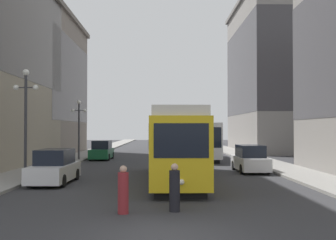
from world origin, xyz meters
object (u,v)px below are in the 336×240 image
at_px(pedestrian_crossing_far, 175,189).
at_px(streetcar, 175,143).
at_px(parked_car_left_near, 102,151).
at_px(lamp_post_left_far, 79,120).
at_px(parked_car_right_far, 250,159).
at_px(transit_bus, 200,139).
at_px(parked_car_left_mid, 55,168).
at_px(lamp_post_left_near, 26,107).
at_px(pedestrian_crossing_near, 123,191).

bearing_deg(pedestrian_crossing_far, streetcar, 168.54).
bearing_deg(parked_car_left_near, lamp_post_left_far, -142.24).
bearing_deg(parked_car_left_near, streetcar, -67.87).
xyz_separation_m(parked_car_right_far, lamp_post_left_far, (-13.63, 10.11, 2.87)).
distance_m(parked_car_left_near, lamp_post_left_far, 3.73).
height_order(streetcar, pedestrian_crossing_far, streetcar).
bearing_deg(transit_bus, parked_car_left_mid, -119.06).
relative_size(parked_car_left_near, lamp_post_left_near, 0.76).
bearing_deg(parked_car_right_far, parked_car_left_near, -45.09).
xyz_separation_m(parked_car_right_far, lamp_post_left_near, (-13.63, -4.76, 3.28)).
bearing_deg(lamp_post_left_far, streetcar, -60.77).
relative_size(parked_car_left_mid, pedestrian_crossing_near, 2.91).
xyz_separation_m(streetcar, pedestrian_crossing_far, (-0.29, -8.56, -1.31)).
xyz_separation_m(parked_car_left_mid, lamp_post_left_near, (-1.90, 1.01, 3.28)).
relative_size(lamp_post_left_near, lamp_post_left_far, 1.13).
distance_m(pedestrian_crossing_near, lamp_post_left_far, 24.92).
bearing_deg(lamp_post_left_near, pedestrian_crossing_near, -55.03).
xyz_separation_m(parked_car_left_near, parked_car_left_mid, (0.00, -17.32, 0.00)).
bearing_deg(lamp_post_left_near, transit_bus, 55.79).
relative_size(pedestrian_crossing_near, pedestrian_crossing_far, 0.98).
relative_size(parked_car_left_mid, parked_car_right_far, 1.02).
relative_size(streetcar, parked_car_left_near, 2.91).
bearing_deg(lamp_post_left_far, pedestrian_crossing_near, -75.17).
height_order(pedestrian_crossing_near, lamp_post_left_far, lamp_post_left_far).
relative_size(parked_car_left_near, lamp_post_left_far, 0.86).
height_order(transit_bus, parked_car_left_mid, transit_bus).
relative_size(transit_bus, lamp_post_left_near, 1.90).
distance_m(streetcar, lamp_post_left_near, 8.64).
bearing_deg(parked_car_left_near, transit_bus, 2.64).
distance_m(parked_car_right_far, lamp_post_left_far, 17.21).
height_order(parked_car_right_far, pedestrian_crossing_far, parked_car_right_far).
relative_size(parked_car_left_near, pedestrian_crossing_near, 2.80).
distance_m(parked_car_left_near, pedestrian_crossing_near, 25.75).
height_order(parked_car_left_near, parked_car_left_mid, same).
bearing_deg(parked_car_right_far, pedestrian_crossing_near, 61.61).
relative_size(parked_car_left_mid, lamp_post_left_near, 0.79).
height_order(pedestrian_crossing_far, lamp_post_left_near, lamp_post_left_near).
distance_m(parked_car_left_mid, pedestrian_crossing_near, 9.18).
bearing_deg(transit_bus, lamp_post_left_near, -125.20).
distance_m(parked_car_left_near, parked_car_left_mid, 17.32).
bearing_deg(streetcar, pedestrian_crossing_near, -103.37).
relative_size(transit_bus, parked_car_right_far, 2.48).
xyz_separation_m(parked_car_left_near, parked_car_right_far, (11.73, -11.55, 0.00)).
relative_size(streetcar, lamp_post_left_far, 2.49).
relative_size(streetcar, parked_car_left_mid, 2.81).
bearing_deg(transit_bus, lamp_post_left_far, -172.05).
height_order(transit_bus, lamp_post_left_far, lamp_post_left_far).
distance_m(streetcar, lamp_post_left_far, 17.27).
xyz_separation_m(parked_car_left_near, pedestrian_crossing_near, (4.43, -25.36, -0.07)).
relative_size(transit_bus, pedestrian_crossing_near, 7.05).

